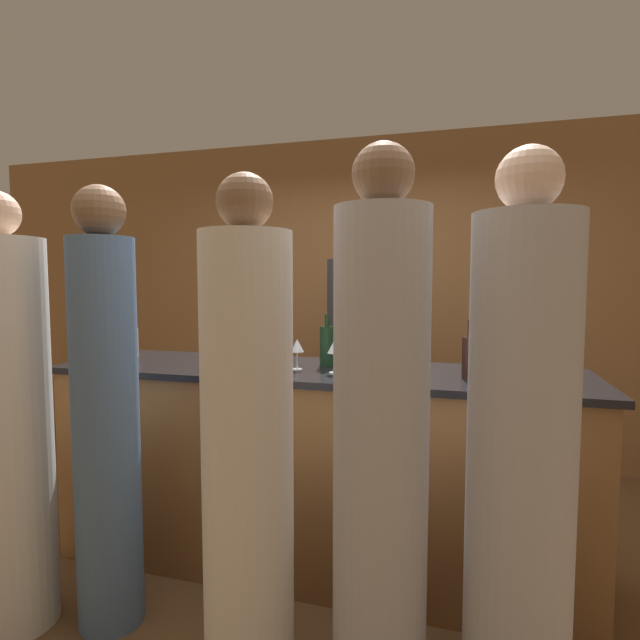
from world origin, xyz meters
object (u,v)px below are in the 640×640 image
(wine_bottle_0, at_px, (327,345))
(ice_bucket, at_px, (122,343))
(wine_bottle_1, at_px, (470,356))
(guest_4, at_px, (6,429))
(guest_3, at_px, (248,454))
(guest_1, at_px, (381,450))
(guest_2, at_px, (520,467))
(guest_0, at_px, (106,418))
(bartender, at_px, (351,374))

(wine_bottle_0, height_order, ice_bucket, wine_bottle_0)
(wine_bottle_1, bearing_deg, guest_4, -158.55)
(wine_bottle_0, xyz_separation_m, wine_bottle_1, (0.75, -0.15, -0.01))
(guest_3, bearing_deg, guest_1, 5.58)
(guest_2, height_order, guest_4, guest_2)
(guest_0, relative_size, guest_2, 0.99)
(guest_3, distance_m, ice_bucket, 1.56)
(guest_0, height_order, wine_bottle_0, guest_0)
(guest_4, distance_m, wine_bottle_0, 1.55)
(guest_0, distance_m, guest_2, 1.71)
(guest_0, height_order, guest_4, guest_0)
(guest_3, bearing_deg, guest_2, 4.58)
(bartender, height_order, guest_0, guest_0)
(wine_bottle_1, bearing_deg, ice_bucket, 176.67)
(ice_bucket, bearing_deg, wine_bottle_1, -3.33)
(guest_0, distance_m, wine_bottle_0, 1.15)
(guest_0, distance_m, guest_3, 0.77)
(guest_4, bearing_deg, wine_bottle_0, 37.11)
(guest_2, xyz_separation_m, guest_4, (-2.12, -0.06, -0.03))
(bartender, height_order, guest_4, guest_4)
(guest_2, bearing_deg, bartender, 120.04)
(wine_bottle_1, xyz_separation_m, ice_bucket, (-2.03, 0.12, -0.02))
(bartender, height_order, guest_3, guest_3)
(guest_0, bearing_deg, guest_1, -4.81)
(guest_0, xyz_separation_m, guest_4, (-0.42, -0.13, -0.04))
(guest_3, distance_m, wine_bottle_0, 0.98)
(bartender, xyz_separation_m, guest_1, (0.47, -1.64, 0.05))
(ice_bucket, bearing_deg, guest_2, -20.74)
(bartender, xyz_separation_m, wine_bottle_1, (0.78, -0.90, 0.29))
(bartender, xyz_separation_m, guest_3, (-0.02, -1.69, 0.00))
(guest_4, bearing_deg, wine_bottle_1, 21.45)
(guest_0, xyz_separation_m, wine_bottle_0, (0.80, 0.79, 0.26))
(guest_3, xyz_separation_m, guest_4, (-1.17, 0.02, -0.01))
(guest_4, relative_size, ice_bucket, 10.37)
(wine_bottle_0, bearing_deg, bartender, 92.27)
(wine_bottle_0, bearing_deg, guest_2, -43.61)
(guest_1, distance_m, wine_bottle_1, 0.84)
(guest_0, height_order, guest_1, guest_1)
(guest_1, height_order, wine_bottle_1, guest_1)
(guest_1, xyz_separation_m, wine_bottle_0, (-0.44, 0.89, 0.25))
(guest_3, height_order, guest_4, guest_3)
(guest_2, bearing_deg, guest_3, -175.42)
(guest_3, xyz_separation_m, wine_bottle_1, (0.79, 0.79, 0.29))
(bartender, relative_size, guest_3, 0.99)
(bartender, distance_m, guest_2, 1.87)
(bartender, relative_size, wine_bottle_0, 6.77)
(wine_bottle_1, bearing_deg, guest_3, -135.17)
(guest_4, height_order, wine_bottle_1, guest_4)
(guest_1, relative_size, guest_2, 1.02)
(guest_2, relative_size, wine_bottle_1, 7.09)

